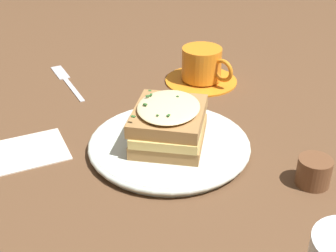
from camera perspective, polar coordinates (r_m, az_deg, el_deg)
ground_plane at (r=0.74m, az=-0.43°, el=-2.17°), size 2.40×2.40×0.00m
dinner_plate at (r=0.72m, az=-0.00°, el=-2.34°), size 0.25×0.25×0.02m
sandwich at (r=0.70m, az=-0.13°, el=0.27°), size 0.16×0.16×0.07m
teacup_with_saucer at (r=0.94m, az=4.18°, el=7.11°), size 0.14×0.14×0.07m
fork at (r=0.98m, az=-12.46°, el=5.72°), size 0.03×0.18×0.00m
napkin at (r=0.75m, az=-16.88°, el=-2.95°), size 0.12×0.10×0.00m
condiment_pot at (r=0.67m, az=17.35°, el=-5.33°), size 0.05×0.05×0.04m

